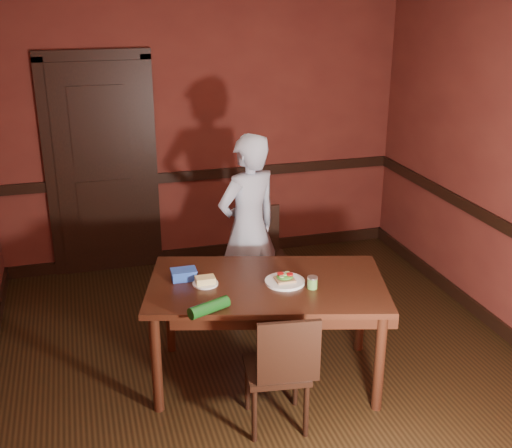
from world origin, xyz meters
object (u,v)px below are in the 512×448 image
chair_near (276,367)px  sauce_jar (312,282)px  sandwich_plate (285,280)px  food_tub (184,274)px  cheese_saucer (205,281)px  person (248,228)px  dining_table (267,331)px  chair_far (264,259)px

chair_near → sauce_jar: (0.36, 0.34, 0.39)m
sandwich_plate → food_tub: 0.71m
sandwich_plate → sauce_jar: size_ratio=3.30×
sauce_jar → cheese_saucer: size_ratio=0.48×
person → sauce_jar: bearing=75.5°
chair_near → sandwich_plate: 0.63m
cheese_saucer → person: bearing=57.9°
sandwich_plate → person: bearing=89.5°
dining_table → cheese_saucer: (-0.42, 0.09, 0.40)m
person → cheese_saucer: size_ratio=9.06×
person → chair_near: bearing=59.7°
chair_far → sandwich_plate: chair_far is taller
dining_table → cheese_saucer: cheese_saucer is taller
sandwich_plate → chair_far: bearing=80.4°
chair_near → food_tub: (-0.45, 0.72, 0.39)m
dining_table → chair_near: size_ratio=1.96×
cheese_saucer → chair_near: bearing=-61.5°
person → food_tub: 1.00m
chair_far → person: size_ratio=0.54×
dining_table → cheese_saucer: 0.59m
sandwich_plate → cheese_saucer: (-0.53, 0.13, 0.00)m
person → sandwich_plate: size_ratio=5.78×
dining_table → food_tub: food_tub is taller
chair_near → dining_table: bearing=-92.6°
cheese_saucer → sandwich_plate: bearing=-13.4°
person → dining_table: bearing=60.6°
chair_near → person: person is taller
sauce_jar → food_tub: (-0.81, 0.37, -0.00)m
dining_table → food_tub: 0.72m
chair_near → sauce_jar: sauce_jar is taller
sauce_jar → food_tub: 0.90m
dining_table → chair_near: (-0.09, -0.51, 0.03)m
chair_far → food_tub: (-0.86, -0.90, 0.37)m
chair_far → sandwich_plate: (-0.19, -1.15, 0.35)m
cheese_saucer → food_tub: food_tub is taller
chair_near → cheese_saucer: bearing=-54.0°
sandwich_plate → cheese_saucer: 0.55m
sauce_jar → dining_table: bearing=148.3°
person → sauce_jar: size_ratio=19.07×
chair_far → sauce_jar: chair_far is taller
chair_far → person: bearing=-134.6°
chair_near → sauce_jar: size_ratio=9.92×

